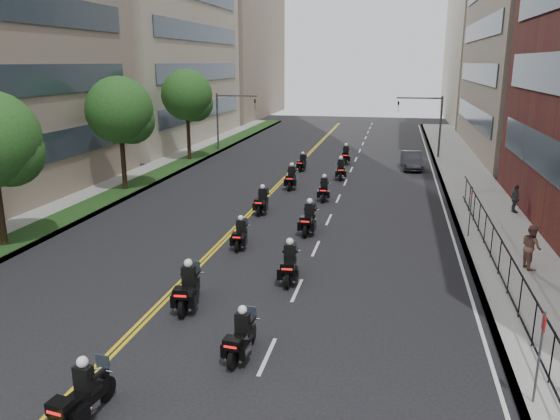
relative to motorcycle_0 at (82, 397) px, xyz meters
The scene contains 24 objects.
sidewalk_right 26.97m from the motorcycle_0, 62.38° to the left, with size 4.00×90.00×0.15m, color gray.
sidewalk_left 26.52m from the motorcycle_0, 115.70° to the left, with size 4.00×90.00×0.15m, color gray.
grass_strip 26.18m from the motorcycle_0, 114.13° to the left, with size 2.00×90.00×0.04m, color #1C3714.
building_right_far 80.92m from the motorcycle_0, 74.03° to the left, with size 15.00×28.00×26.00m, color #A8A087.
building_left_far 80.79m from the motorcycle_0, 105.62° to the left, with size 16.00×28.00×26.00m, color gray.
iron_fence 15.84m from the motorcycle_0, 43.43° to the left, with size 0.05×28.00×1.50m.
street_trees 20.91m from the motorcycle_0, 121.08° to the left, with size 4.40×38.40×7.98m.
traffic_signal_right 42.21m from the motorcycle_0, 76.21° to the left, with size 4.09×0.20×5.60m.
traffic_signal_left 41.99m from the motorcycle_0, 102.46° to the left, with size 4.09×0.20×5.60m.
motorcycle_0 is the anchor object (origin of this frame).
motorcycle_1 4.74m from the motorcycle_0, 51.36° to the left, with size 0.58×2.18×1.61m.
motorcycle_2 6.57m from the motorcycle_0, 88.36° to the left, with size 0.69×2.45×1.81m.
motorcycle_3 10.27m from the motorcycle_0, 71.67° to the left, with size 0.66×2.40×1.77m.
motorcycle_4 13.30m from the motorcycle_0, 89.20° to the left, with size 0.54×2.11×1.56m.
motorcycle_5 16.47m from the motorcycle_0, 79.53° to the left, with size 0.59×2.46×1.82m.
motorcycle_6 19.47m from the motorcycle_0, 90.80° to the left, with size 0.52×2.28×1.68m.
motorcycle_7 23.45m from the motorcycle_0, 83.05° to the left, with size 0.58×2.27×1.68m.
motorcycle_8 26.09m from the motorcycle_0, 89.59° to the left, with size 0.60×2.45×1.81m.
motorcycle_9 30.16m from the motorcycle_0, 83.89° to the left, with size 0.70×2.35×1.74m.
motorcycle_10 32.63m from the motorcycle_0, 90.27° to the left, with size 0.54×2.08×1.54m.
motorcycle_11 36.64m from the motorcycle_0, 85.33° to the left, with size 0.57×2.40×1.77m.
parked_sedan 36.23m from the motorcycle_0, 76.43° to the left, with size 1.51×4.34×1.43m, color black.
pedestrian_b 18.22m from the motorcycle_0, 44.98° to the left, with size 0.92×0.71×1.89m, color brown.
pedestrian_c 26.13m from the motorcycle_0, 57.60° to the left, with size 0.95×0.40×1.62m, color #414149.
Camera 1 is at (6.60, -9.20, 8.52)m, focal length 35.00 mm.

